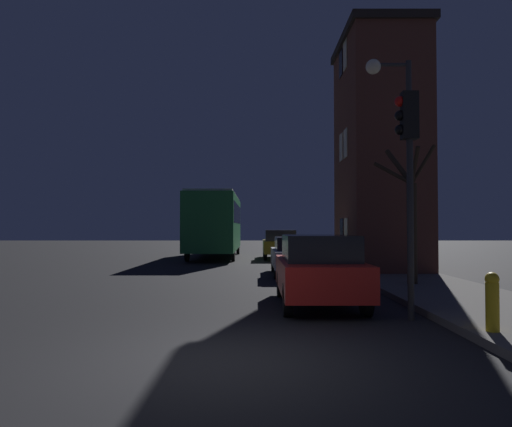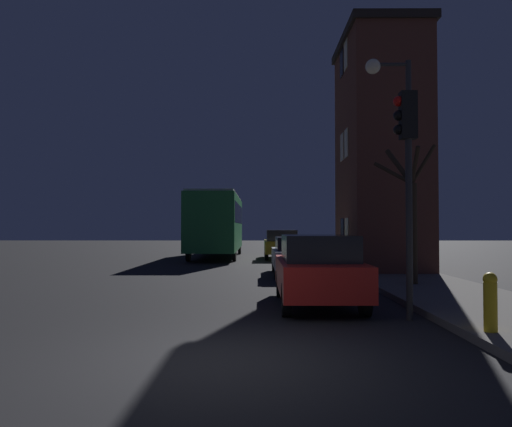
% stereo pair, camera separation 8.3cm
% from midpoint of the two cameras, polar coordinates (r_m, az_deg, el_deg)
% --- Properties ---
extents(ground_plane, '(120.00, 120.00, 0.00)m').
position_cam_midpoint_polar(ground_plane, '(6.79, -4.82, -16.35)').
color(ground_plane, black).
extents(brick_building, '(3.05, 5.12, 9.17)m').
position_cam_midpoint_polar(brick_building, '(20.40, 14.12, 6.93)').
color(brick_building, brown).
rests_on(brick_building, sidewalk).
extents(streetlamp, '(1.16, 0.38, 5.88)m').
position_cam_midpoint_polar(streetlamp, '(13.26, 15.98, 8.50)').
color(streetlamp, '#28282B').
rests_on(streetlamp, sidewalk).
extents(traffic_light, '(0.43, 0.24, 4.30)m').
position_cam_midpoint_polar(traffic_light, '(9.87, 17.08, 6.34)').
color(traffic_light, '#28282B').
rests_on(traffic_light, ground).
extents(bare_tree, '(1.63, 1.45, 3.94)m').
position_cam_midpoint_polar(bare_tree, '(14.86, 17.39, -0.41)').
color(bare_tree, '#2D2319').
rests_on(bare_tree, sidewalk).
extents(bus, '(2.55, 10.70, 3.61)m').
position_cam_midpoint_polar(bus, '(29.07, -4.39, -0.79)').
color(bus, '#1E6B33').
rests_on(bus, ground).
extents(car_near_lane, '(1.71, 4.22, 1.56)m').
position_cam_midpoint_polar(car_near_lane, '(11.15, 7.25, -6.31)').
color(car_near_lane, '#B21E19').
rests_on(car_near_lane, ground).
extents(car_mid_lane, '(1.89, 4.49, 1.39)m').
position_cam_midpoint_polar(car_mid_lane, '(18.27, 5.07, -4.68)').
color(car_mid_lane, '#B7BABF').
rests_on(car_mid_lane, ground).
extents(car_far_lane, '(1.84, 4.59, 1.59)m').
position_cam_midpoint_polar(car_far_lane, '(27.79, 2.98, -3.46)').
color(car_far_lane, olive).
rests_on(car_far_lane, ground).
extents(fire_hydrant, '(0.21, 0.21, 0.91)m').
position_cam_midpoint_polar(fire_hydrant, '(8.53, 25.46, -8.97)').
color(fire_hydrant, gold).
rests_on(fire_hydrant, sidewalk).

